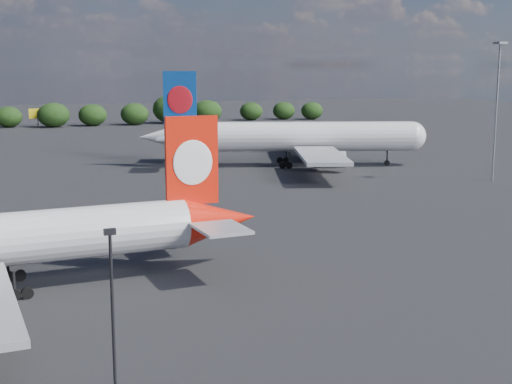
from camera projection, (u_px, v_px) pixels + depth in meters
name	position (u px, v px, depth m)	size (l,w,h in m)	color
ground	(23.00, 199.00, 99.14)	(500.00, 500.00, 0.00)	black
qantas_airliner	(5.00, 241.00, 58.18)	(42.95, 40.80, 14.03)	silver
china_southern_airliner	(289.00, 138.00, 131.04)	(51.81, 49.78, 17.37)	silver
apron_lamp_post	(113.00, 329.00, 33.76)	(0.55, 0.30, 11.01)	black
floodlight_mast_near	(497.00, 92.00, 112.04)	(1.60, 1.60, 22.01)	gray
billboard_yellow	(37.00, 114.00, 214.54)	(5.00, 0.30, 5.50)	yellow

